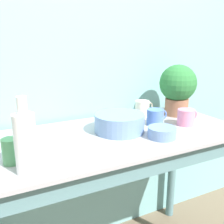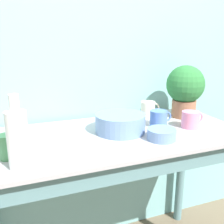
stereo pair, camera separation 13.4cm
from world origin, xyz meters
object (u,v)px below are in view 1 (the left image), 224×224
at_px(mug_cream, 143,108).
at_px(potted_plant, 178,87).
at_px(bowl_small_blue, 162,132).
at_px(bowl_wash_large, 119,123).
at_px(mug_blue, 155,117).
at_px(mug_green, 12,151).
at_px(mug_pink, 186,117).
at_px(bottle_tall, 25,142).

bearing_deg(mug_cream, potted_plant, -18.09).
xyz_separation_m(potted_plant, bowl_small_blue, (-0.34, -0.29, -0.16)).
bearing_deg(bowl_wash_large, mug_blue, 2.30).
distance_m(potted_plant, bowl_wash_large, 0.52).
xyz_separation_m(potted_plant, mug_green, (-1.04, -0.25, -0.13)).
relative_size(bowl_wash_large, mug_pink, 2.00).
xyz_separation_m(mug_cream, mug_blue, (-0.03, -0.18, -0.01)).
distance_m(mug_cream, mug_blue, 0.18).
distance_m(bowl_wash_large, mug_blue, 0.24).
relative_size(potted_plant, bowl_wash_large, 1.22).
distance_m(potted_plant, bottle_tall, 1.07).
distance_m(bottle_tall, mug_blue, 0.80).
relative_size(potted_plant, bowl_small_blue, 2.28).
bearing_deg(bottle_tall, mug_green, 111.34).
bearing_deg(mug_cream, bowl_small_blue, -108.37).
height_order(potted_plant, mug_cream, potted_plant).
relative_size(bowl_wash_large, mug_blue, 2.01).
bearing_deg(mug_green, potted_plant, 13.51).
relative_size(mug_green, mug_blue, 0.83).
bearing_deg(bowl_small_blue, bowl_wash_large, 129.95).
distance_m(mug_green, mug_pink, 0.96).
height_order(bottle_tall, bowl_small_blue, bottle_tall).
distance_m(bowl_wash_large, bowl_small_blue, 0.23).
height_order(mug_cream, mug_blue, mug_cream).
distance_m(mug_pink, mug_blue, 0.18).
height_order(bottle_tall, mug_blue, bottle_tall).
distance_m(potted_plant, bowl_small_blue, 0.47).
bearing_deg(bowl_wash_large, bowl_small_blue, -50.05).
distance_m(mug_blue, bowl_small_blue, 0.21).
height_order(mug_pink, bowl_small_blue, mug_pink).
bearing_deg(bowl_small_blue, mug_green, 176.56).
height_order(potted_plant, mug_green, potted_plant).
bearing_deg(mug_blue, mug_green, -169.79).
relative_size(potted_plant, mug_pink, 2.44).
bearing_deg(bowl_small_blue, mug_cream, 71.63).
xyz_separation_m(mug_pink, mug_cream, (-0.13, 0.26, 0.00)).
distance_m(mug_pink, mug_cream, 0.29).
distance_m(potted_plant, mug_cream, 0.26).
distance_m(mug_cream, bowl_small_blue, 0.38).
bearing_deg(bottle_tall, potted_plant, 19.49).
relative_size(potted_plant, bottle_tall, 1.12).
xyz_separation_m(bowl_wash_large, mug_pink, (0.40, -0.08, -0.00)).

